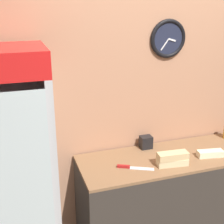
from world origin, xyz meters
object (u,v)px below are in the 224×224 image
at_px(chefs_knife, 130,167).
at_px(napkin_dispenser, 146,142).
at_px(beverage_cooler, 11,163).
at_px(sandwich_flat_left, 210,154).
at_px(sandwich_stack_middle, 173,156).
at_px(sandwich_stack_bottom, 172,162).

height_order(chefs_knife, napkin_dispenser, napkin_dispenser).
bearing_deg(napkin_dispenser, beverage_cooler, -170.82).
height_order(beverage_cooler, sandwich_flat_left, beverage_cooler).
height_order(beverage_cooler, sandwich_stack_middle, beverage_cooler).
xyz_separation_m(sandwich_stack_middle, napkin_dispenser, (-0.08, 0.37, -0.03)).
bearing_deg(sandwich_stack_middle, chefs_knife, 170.03).
bearing_deg(sandwich_stack_bottom, sandwich_stack_middle, 0.00).
bearing_deg(beverage_cooler, chefs_knife, -6.68).
relative_size(beverage_cooler, sandwich_stack_middle, 7.04).
bearing_deg(chefs_knife, sandwich_stack_bottom, -9.97).
bearing_deg(sandwich_stack_middle, sandwich_stack_bottom, 0.00).
height_order(beverage_cooler, napkin_dispenser, beverage_cooler).
distance_m(sandwich_stack_middle, napkin_dispenser, 0.38).
relative_size(sandwich_stack_bottom, napkin_dispenser, 2.29).
height_order(sandwich_stack_bottom, napkin_dispenser, napkin_dispenser).
bearing_deg(chefs_knife, beverage_cooler, 173.32).
distance_m(beverage_cooler, sandwich_stack_middle, 1.32).
xyz_separation_m(sandwich_stack_bottom, napkin_dispenser, (-0.08, 0.37, 0.03)).
xyz_separation_m(beverage_cooler, sandwich_flat_left, (1.71, -0.14, -0.13)).
bearing_deg(sandwich_flat_left, beverage_cooler, 175.22).
distance_m(sandwich_stack_bottom, chefs_knife, 0.37).
xyz_separation_m(beverage_cooler, napkin_dispenser, (1.22, 0.20, -0.10)).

